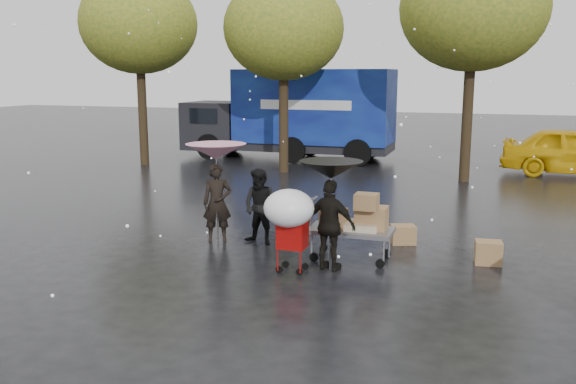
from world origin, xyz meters
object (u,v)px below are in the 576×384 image
(person_pink, at_px, (217,203))
(person_black, at_px, (330,225))
(shopping_cart, at_px, (289,213))
(vendor_cart, at_px, (356,221))
(blue_truck, at_px, (294,114))

(person_pink, height_order, person_black, same)
(shopping_cart, bearing_deg, person_pink, 143.45)
(person_pink, bearing_deg, person_black, -46.29)
(person_black, xyz_separation_m, shopping_cart, (-0.58, -0.46, 0.28))
(vendor_cart, relative_size, shopping_cart, 1.04)
(person_pink, xyz_separation_m, blue_truck, (-2.35, 12.11, 0.97))
(person_black, height_order, shopping_cart, person_black)
(person_black, bearing_deg, blue_truck, -57.81)
(vendor_cart, xyz_separation_m, blue_truck, (-5.25, 12.48, 1.03))
(person_pink, xyz_separation_m, shopping_cart, (2.03, -1.50, 0.28))
(shopping_cart, distance_m, blue_truck, 14.31)
(person_black, height_order, vendor_cart, person_black)
(shopping_cart, bearing_deg, blue_truck, 107.82)
(person_black, bearing_deg, vendor_cart, -102.04)
(vendor_cart, distance_m, blue_truck, 13.58)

